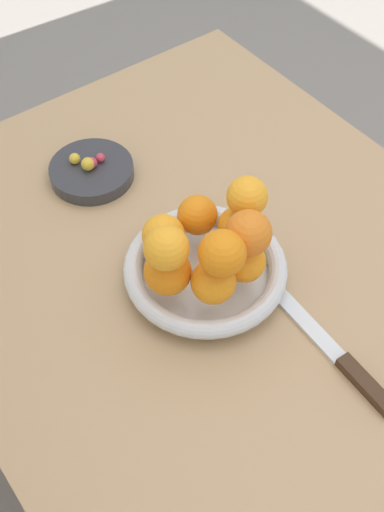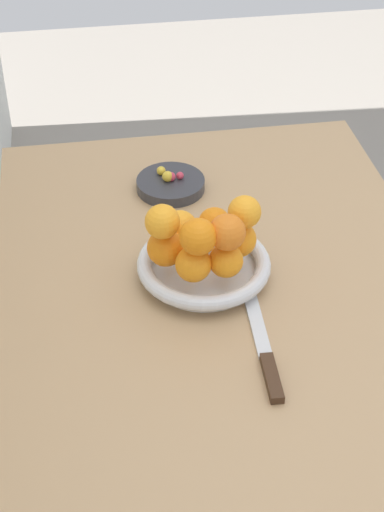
% 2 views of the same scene
% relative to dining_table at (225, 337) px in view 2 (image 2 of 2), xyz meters
% --- Properties ---
extents(dining_table, '(1.10, 0.76, 0.74)m').
position_rel_dining_table_xyz_m(dining_table, '(0.00, 0.00, 0.00)').
color(dining_table, tan).
rests_on(dining_table, ground_plane).
extents(fruit_bowl, '(0.23, 0.23, 0.04)m').
position_rel_dining_table_xyz_m(fruit_bowl, '(0.06, 0.03, 0.11)').
color(fruit_bowl, silver).
rests_on(fruit_bowl, dining_table).
extents(candy_dish, '(0.13, 0.13, 0.02)m').
position_rel_dining_table_xyz_m(candy_dish, '(0.34, 0.05, 0.10)').
color(candy_dish, '#333338').
rests_on(candy_dish, dining_table).
extents(orange_0, '(0.06, 0.06, 0.06)m').
position_rel_dining_table_xyz_m(orange_0, '(0.02, -0.00, 0.16)').
color(orange_0, orange).
rests_on(orange_0, fruit_bowl).
extents(orange_1, '(0.06, 0.06, 0.06)m').
position_rel_dining_table_xyz_m(orange_1, '(0.07, -0.03, 0.16)').
color(orange_1, orange).
rests_on(orange_1, fruit_bowl).
extents(orange_2, '(0.06, 0.06, 0.06)m').
position_rel_dining_table_xyz_m(orange_2, '(0.12, -0.00, 0.16)').
color(orange_2, orange).
rests_on(orange_2, fruit_bowl).
extents(orange_3, '(0.06, 0.06, 0.06)m').
position_rel_dining_table_xyz_m(orange_3, '(0.11, 0.06, 0.16)').
color(orange_3, orange).
rests_on(orange_3, fruit_bowl).
extents(orange_4, '(0.06, 0.06, 0.06)m').
position_rel_dining_table_xyz_m(orange_4, '(0.06, 0.09, 0.16)').
color(orange_4, orange).
rests_on(orange_4, fruit_bowl).
extents(orange_5, '(0.06, 0.06, 0.06)m').
position_rel_dining_table_xyz_m(orange_5, '(0.01, 0.05, 0.16)').
color(orange_5, orange).
rests_on(orange_5, fruit_bowl).
extents(orange_6, '(0.06, 0.06, 0.06)m').
position_rel_dining_table_xyz_m(orange_6, '(0.05, 0.10, 0.22)').
color(orange_6, orange).
rests_on(orange_6, orange_4).
extents(orange_7, '(0.06, 0.06, 0.06)m').
position_rel_dining_table_xyz_m(orange_7, '(0.01, -0.00, 0.21)').
color(orange_7, orange).
rests_on(orange_7, orange_0).
extents(orange_8, '(0.06, 0.06, 0.06)m').
position_rel_dining_table_xyz_m(orange_8, '(0.01, 0.05, 0.22)').
color(orange_8, orange).
rests_on(orange_8, orange_5).
extents(orange_9, '(0.05, 0.05, 0.05)m').
position_rel_dining_table_xyz_m(orange_9, '(0.06, -0.04, 0.22)').
color(orange_9, orange).
rests_on(orange_9, orange_1).
extents(candy_ball_0, '(0.01, 0.01, 0.01)m').
position_rel_dining_table_xyz_m(candy_ball_0, '(0.34, 0.03, 0.12)').
color(candy_ball_0, '#C6384C').
rests_on(candy_ball_0, candy_dish).
extents(candy_ball_1, '(0.02, 0.02, 0.02)m').
position_rel_dining_table_xyz_m(candy_ball_1, '(0.33, 0.05, 0.12)').
color(candy_ball_1, gold).
rests_on(candy_ball_1, candy_dish).
extents(candy_ball_2, '(0.02, 0.02, 0.02)m').
position_rel_dining_table_xyz_m(candy_ball_2, '(0.36, 0.06, 0.12)').
color(candy_ball_2, gold).
rests_on(candy_ball_2, candy_dish).
extents(candy_ball_3, '(0.02, 0.02, 0.02)m').
position_rel_dining_table_xyz_m(candy_ball_3, '(0.33, 0.05, 0.12)').
color(candy_ball_3, '#C6384C').
rests_on(candy_ball_3, candy_dish).
extents(knife, '(0.26, 0.03, 0.01)m').
position_rel_dining_table_xyz_m(knife, '(-0.13, -0.03, 0.09)').
color(knife, '#3F2819').
rests_on(knife, dining_table).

